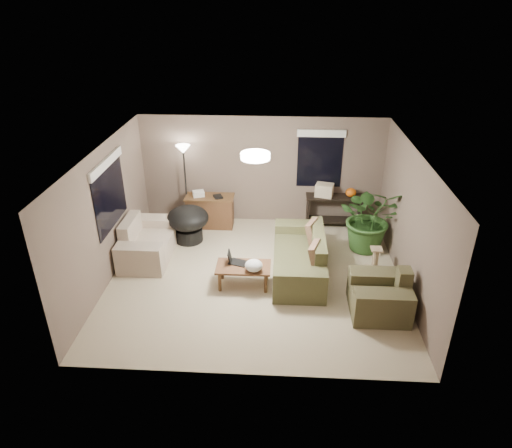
# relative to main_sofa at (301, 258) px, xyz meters

# --- Properties ---
(room_shell) EXTENTS (5.50, 5.50, 5.50)m
(room_shell) POSITION_rel_main_sofa_xyz_m (-0.86, -0.26, 0.96)
(room_shell) COLOR #C4B492
(room_shell) RESTS_ON ground
(main_sofa) EXTENTS (0.95, 2.20, 0.85)m
(main_sofa) POSITION_rel_main_sofa_xyz_m (0.00, 0.00, 0.00)
(main_sofa) COLOR #46462A
(main_sofa) RESTS_ON ground
(throw_pillows) EXTENTS (0.39, 1.40, 0.47)m
(throw_pillows) POSITION_rel_main_sofa_xyz_m (0.26, 0.00, 0.36)
(throw_pillows) COLOR #8C7251
(throw_pillows) RESTS_ON main_sofa
(loveseat) EXTENTS (0.90, 1.60, 0.85)m
(loveseat) POSITION_rel_main_sofa_xyz_m (-3.14, 0.40, 0.00)
(loveseat) COLOR beige
(loveseat) RESTS_ON ground
(armchair) EXTENTS (0.95, 1.00, 0.85)m
(armchair) POSITION_rel_main_sofa_xyz_m (1.31, -1.17, 0.00)
(armchair) COLOR brown
(armchair) RESTS_ON ground
(coffee_table) EXTENTS (1.00, 0.55, 0.42)m
(coffee_table) POSITION_rel_main_sofa_xyz_m (-1.07, -0.53, 0.06)
(coffee_table) COLOR brown
(coffee_table) RESTS_ON ground
(laptop) EXTENTS (0.39, 0.33, 0.24)m
(laptop) POSITION_rel_main_sofa_xyz_m (-1.24, -0.43, 0.19)
(laptop) COLOR black
(laptop) RESTS_ON coffee_table
(plastic_bag) EXTENTS (0.39, 0.37, 0.22)m
(plastic_bag) POSITION_rel_main_sofa_xyz_m (-0.87, -0.68, 0.24)
(plastic_bag) COLOR white
(plastic_bag) RESTS_ON coffee_table
(desk) EXTENTS (1.10, 0.50, 0.75)m
(desk) POSITION_rel_main_sofa_xyz_m (-2.03, 1.85, 0.08)
(desk) COLOR brown
(desk) RESTS_ON ground
(desk_papers) EXTENTS (0.73, 0.32, 0.12)m
(desk_papers) POSITION_rel_main_sofa_xyz_m (-2.19, 1.83, 0.51)
(desk_papers) COLOR silver
(desk_papers) RESTS_ON desk
(console_table) EXTENTS (1.30, 0.40, 0.75)m
(console_table) POSITION_rel_main_sofa_xyz_m (0.82, 2.02, 0.14)
(console_table) COLOR black
(console_table) RESTS_ON ground
(pumpkin) EXTENTS (0.30, 0.30, 0.20)m
(pumpkin) POSITION_rel_main_sofa_xyz_m (1.17, 2.02, 0.55)
(pumpkin) COLOR orange
(pumpkin) RESTS_ON console_table
(cardboard_box) EXTENTS (0.45, 0.38, 0.29)m
(cardboard_box) POSITION_rel_main_sofa_xyz_m (0.57, 2.02, 0.60)
(cardboard_box) COLOR beige
(cardboard_box) RESTS_ON console_table
(papasan_chair) EXTENTS (1.19, 1.19, 0.80)m
(papasan_chair) POSITION_rel_main_sofa_xyz_m (-2.41, 1.11, 0.17)
(papasan_chair) COLOR black
(papasan_chair) RESTS_ON ground
(floor_lamp) EXTENTS (0.32, 0.32, 1.91)m
(floor_lamp) POSITION_rel_main_sofa_xyz_m (-2.58, 1.94, 1.30)
(floor_lamp) COLOR black
(floor_lamp) RESTS_ON ground
(ceiling_fixture) EXTENTS (0.50, 0.50, 0.10)m
(ceiling_fixture) POSITION_rel_main_sofa_xyz_m (-0.86, -0.26, 2.15)
(ceiling_fixture) COLOR white
(ceiling_fixture) RESTS_ON room_shell
(houseplant) EXTENTS (1.33, 1.47, 1.15)m
(houseplant) POSITION_rel_main_sofa_xyz_m (1.45, 0.99, 0.28)
(houseplant) COLOR #2D5923
(houseplant) RESTS_ON ground
(cat_scratching_post) EXTENTS (0.32, 0.32, 0.50)m
(cat_scratching_post) POSITION_rel_main_sofa_xyz_m (1.46, 0.12, -0.08)
(cat_scratching_post) COLOR tan
(cat_scratching_post) RESTS_ON ground
(window_left) EXTENTS (0.05, 1.56, 1.33)m
(window_left) POSITION_rel_main_sofa_xyz_m (-3.59, 0.04, 1.49)
(window_left) COLOR black
(window_left) RESTS_ON room_shell
(window_back) EXTENTS (1.06, 0.05, 1.33)m
(window_back) POSITION_rel_main_sofa_xyz_m (0.44, 2.22, 1.49)
(window_back) COLOR black
(window_back) RESTS_ON room_shell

